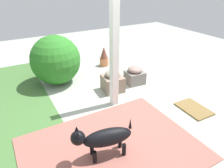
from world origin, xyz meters
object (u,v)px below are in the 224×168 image
object	(u,v)px
dog	(103,138)
doormat	(194,109)
round_shrub	(56,60)
porch_pillar	(114,51)
stone_planter_near	(113,82)
terracotta_pot_spiky	(104,57)
stone_planter_nearest	(135,75)

from	to	relation	value
dog	doormat	bearing A→B (deg)	-84.91
dog	round_shrub	bearing A→B (deg)	-2.60
porch_pillar	round_shrub	xyz separation A→B (m)	(1.41, 0.66, -0.51)
stone_planter_near	terracotta_pot_spiky	size ratio (longest dim) A/B	0.88
round_shrub	terracotta_pot_spiky	distance (m)	1.46
porch_pillar	dog	size ratio (longest dim) A/B	2.60
porch_pillar	terracotta_pot_spiky	size ratio (longest dim) A/B	4.02
stone_planter_nearest	doormat	xyz separation A→B (m)	(-1.41, -0.33, -0.18)
stone_planter_nearest	porch_pillar	bearing A→B (deg)	121.79
stone_planter_nearest	terracotta_pot_spiky	bearing A→B (deg)	5.38
round_shrub	porch_pillar	bearing A→B (deg)	-154.88
terracotta_pot_spiky	doormat	distance (m)	2.73
round_shrub	stone_planter_nearest	bearing A→B (deg)	-120.70
round_shrub	dog	size ratio (longest dim) A/B	1.34
stone_planter_near	terracotta_pot_spiky	world-z (taller)	terracotta_pot_spiky
dog	porch_pillar	bearing A→B (deg)	-35.96
stone_planter_nearest	doormat	distance (m)	1.46
terracotta_pot_spiky	round_shrub	bearing A→B (deg)	105.09
stone_planter_nearest	terracotta_pot_spiky	xyz separation A→B (m)	(1.26, 0.12, 0.06)
terracotta_pot_spiky	dog	distance (m)	3.22
round_shrub	dog	xyz separation A→B (m)	(-2.48, 0.11, -0.22)
porch_pillar	dog	xyz separation A→B (m)	(-1.07, 0.77, -0.73)
porch_pillar	stone_planter_near	bearing A→B (deg)	-26.81
terracotta_pot_spiky	doormat	world-z (taller)	terracotta_pot_spiky
stone_planter_nearest	dog	size ratio (longest dim) A/B	0.51
porch_pillar	round_shrub	distance (m)	1.64
stone_planter_near	terracotta_pot_spiky	distance (m)	1.40
stone_planter_near	doormat	size ratio (longest dim) A/B	0.76
stone_planter_nearest	dog	xyz separation A→B (m)	(-1.59, 1.61, 0.13)
dog	doormat	distance (m)	1.97
stone_planter_nearest	doormat	bearing A→B (deg)	-166.90
doormat	dog	bearing A→B (deg)	95.09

